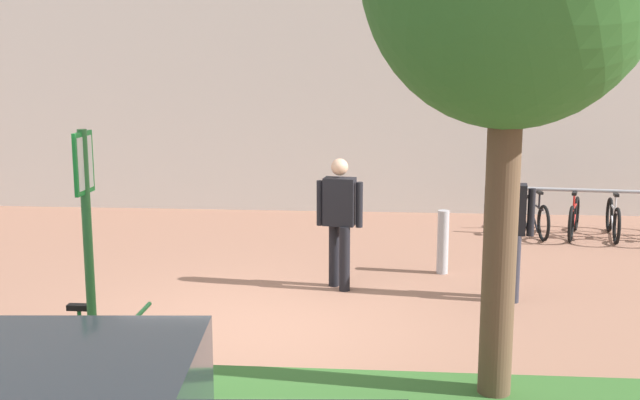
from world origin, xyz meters
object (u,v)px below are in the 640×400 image
(bollard_steel, at_px, (443,242))
(person_suited_dark, at_px, (509,223))
(bike_rack_cluster, at_px, (613,218))
(parking_sign_post, at_px, (87,228))
(person_suited_navy, at_px, (339,215))
(bike_at_sign, at_px, (102,360))

(bollard_steel, distance_m, person_suited_dark, 1.46)
(bike_rack_cluster, relative_size, bollard_steel, 3.55)
(parking_sign_post, xyz_separation_m, person_suited_dark, (4.03, 3.31, -0.59))
(bollard_steel, height_order, person_suited_dark, person_suited_dark)
(parking_sign_post, height_order, person_suited_dark, parking_sign_post)
(person_suited_navy, bearing_deg, bike_at_sign, -118.67)
(bike_at_sign, height_order, bike_rack_cluster, bike_at_sign)
(parking_sign_post, relative_size, person_suited_dark, 1.40)
(parking_sign_post, xyz_separation_m, bike_at_sign, (0.02, 0.14, -1.23))
(bollard_steel, distance_m, person_suited_navy, 1.72)
(bike_rack_cluster, distance_m, bollard_steel, 3.87)
(bike_at_sign, xyz_separation_m, person_suited_navy, (1.91, 3.49, 0.63))
(bollard_steel, xyz_separation_m, person_suited_navy, (-1.40, -0.84, 0.53))
(person_suited_navy, bearing_deg, person_suited_dark, -8.61)
(parking_sign_post, distance_m, bike_rack_cluster, 9.44)
(bike_at_sign, bearing_deg, bike_rack_cluster, 46.87)
(person_suited_dark, xyz_separation_m, person_suited_navy, (-2.11, 0.32, 0.00))
(bike_rack_cluster, xyz_separation_m, person_suited_navy, (-4.42, -3.26, 0.64))
(parking_sign_post, xyz_separation_m, bollard_steel, (3.33, 4.46, -1.13))
(bike_at_sign, height_order, person_suited_dark, person_suited_dark)
(parking_sign_post, height_order, bollard_steel, parking_sign_post)
(person_suited_navy, bearing_deg, bike_rack_cluster, 36.45)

